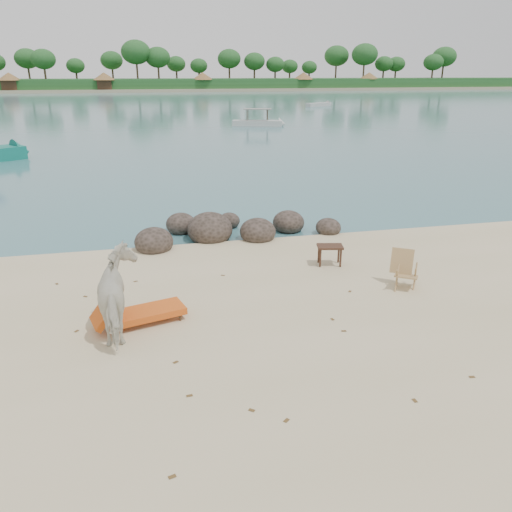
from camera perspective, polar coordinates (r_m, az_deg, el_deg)
The scene contains 11 objects.
water at distance 98.06m, azimuth -11.98°, elevation 17.09°, with size 400.00×400.00×0.00m, color #3A6875.
far_shore at distance 177.99m, azimuth -12.67°, elevation 18.29°, with size 420.00×90.00×1.40m, color tan.
far_scenery at distance 144.64m, azimuth -12.56°, elevation 19.19°, with size 420.00×18.00×9.50m.
boulders at distance 15.32m, azimuth -3.58°, elevation 2.92°, with size 6.34×2.89×1.03m.
cow at distance 9.79m, azimuth -15.19°, elevation -4.40°, with size 0.85×1.87×1.58m, color silver.
side_table at distance 13.08m, azimuth 8.40°, elevation -0.04°, with size 0.65×0.42×0.52m, color #392116, non-canonical shape.
lounge_chair at distance 10.25m, azimuth -12.59°, elevation -6.05°, with size 1.95×0.68×0.59m, color orange, non-canonical shape.
deck_chair at distance 12.00m, azimuth 16.84°, elevation -1.74°, with size 0.55×0.61×0.87m, color #A18C50, non-canonical shape.
boat_mid at distance 48.81m, azimuth 0.16°, elevation 16.20°, with size 5.25×1.18×2.57m, color #B6B7B2, non-canonical shape.
boat_far at distance 78.60m, azimuth 7.17°, elevation 16.87°, with size 4.89×1.10×0.57m, color #B3B3AF, non-canonical shape.
dead_leaves at distance 9.53m, azimuth -1.54°, elevation -9.64°, with size 8.77×6.81×0.00m.
Camera 1 is at (-2.17, -7.92, 4.76)m, focal length 35.00 mm.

